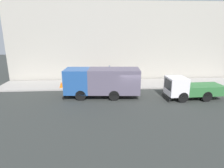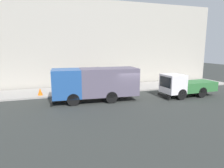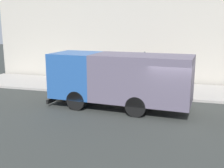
% 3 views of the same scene
% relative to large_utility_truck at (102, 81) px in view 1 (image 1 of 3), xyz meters
% --- Properties ---
extents(ground, '(80.00, 80.00, 0.00)m').
position_rel_large_utility_truck_xyz_m(ground, '(-0.72, -2.92, -1.64)').
color(ground, '#303331').
extents(sidewalk, '(4.33, 30.00, 0.14)m').
position_rel_large_utility_truck_xyz_m(sidewalk, '(4.45, -2.92, -1.57)').
color(sidewalk, '#A19C96').
rests_on(sidewalk, ground).
extents(building_facade, '(0.50, 30.00, 10.10)m').
position_rel_large_utility_truck_xyz_m(building_facade, '(7.11, -2.92, 3.41)').
color(building_facade, '#B5ADA1').
rests_on(building_facade, ground).
extents(large_utility_truck, '(2.95, 7.52, 2.85)m').
position_rel_large_utility_truck_xyz_m(large_utility_truck, '(0.00, 0.00, 0.00)').
color(large_utility_truck, '#245197').
rests_on(large_utility_truck, ground).
extents(small_flatbed_truck, '(2.15, 5.53, 2.19)m').
position_rel_large_utility_truck_xyz_m(small_flatbed_truck, '(-1.20, -8.42, -0.56)').
color(small_flatbed_truck, white).
rests_on(small_flatbed_truck, ground).
extents(pedestrian_walking, '(0.51, 0.51, 1.75)m').
position_rel_large_utility_truck_xyz_m(pedestrian_walking, '(4.69, -0.62, -0.57)').
color(pedestrian_walking, '#41394B').
rests_on(pedestrian_walking, sidewalk).
extents(pedestrian_standing, '(0.45, 0.45, 1.78)m').
position_rel_large_utility_truck_xyz_m(pedestrian_standing, '(3.73, 0.61, -0.55)').
color(pedestrian_standing, '#4B3853').
rests_on(pedestrian_standing, sidewalk).
extents(traffic_cone_orange, '(0.47, 0.47, 0.67)m').
position_rel_large_utility_truck_xyz_m(traffic_cone_orange, '(3.13, 4.63, -1.16)').
color(traffic_cone_orange, orange).
rests_on(traffic_cone_orange, sidewalk).
extents(street_sign_post, '(0.44, 0.08, 2.61)m').
position_rel_large_utility_truck_xyz_m(street_sign_post, '(2.56, -0.87, 0.05)').
color(street_sign_post, '#4C5156').
rests_on(street_sign_post, sidewalk).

